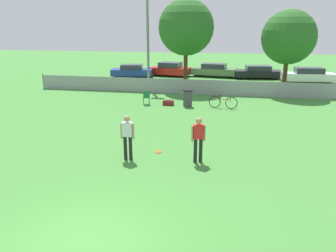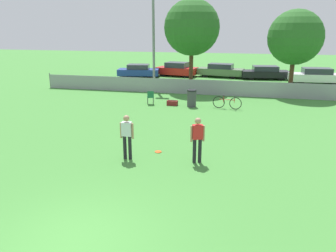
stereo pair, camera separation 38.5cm
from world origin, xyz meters
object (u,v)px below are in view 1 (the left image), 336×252
(tree_near_pole, at_px, (186,28))
(trash_bin, at_px, (188,98))
(folding_chair_sideline, at_px, (146,97))
(parked_car_blue, at_px, (132,71))
(player_defender_red, at_px, (198,137))
(parked_car_white, at_px, (308,75))
(light_pole, at_px, (148,24))
(tree_far_right, at_px, (289,37))
(parked_car_dark, at_px, (258,72))
(player_receiver_white, at_px, (127,134))
(bicycle_sideline, at_px, (223,102))
(frisbee_disc, at_px, (158,152))
(gear_bag_sideline, at_px, (168,103))
(parked_car_olive, at_px, (214,70))
(parked_car_red, at_px, (170,69))

(tree_near_pole, height_order, trash_bin, tree_near_pole)
(folding_chair_sideline, relative_size, parked_car_blue, 0.21)
(player_defender_red, relative_size, parked_car_white, 0.37)
(light_pole, distance_m, folding_chair_sideline, 7.42)
(tree_far_right, xyz_separation_m, parked_car_blue, (-13.65, 5.81, -3.45))
(player_defender_red, distance_m, parked_car_dark, 22.02)
(player_receiver_white, distance_m, parked_car_white, 22.68)
(parked_car_blue, height_order, parked_car_dark, parked_car_blue)
(tree_near_pole, relative_size, bicycle_sideline, 3.93)
(light_pole, distance_m, frisbee_disc, 15.23)
(light_pole, xyz_separation_m, tree_far_right, (10.47, -0.18, -0.92))
(light_pole, distance_m, parked_car_dark, 12.38)
(player_receiver_white, xyz_separation_m, gear_bag_sideline, (-0.30, 9.07, -0.83))
(light_pole, bearing_deg, frisbee_disc, -73.81)
(light_pole, relative_size, parked_car_blue, 1.99)
(frisbee_disc, bearing_deg, trash_bin, 89.85)
(gear_bag_sideline, bearing_deg, tree_far_right, 35.58)
(tree_near_pole, bearing_deg, light_pole, -174.72)
(tree_near_pole, bearing_deg, parked_car_dark, 49.09)
(player_defender_red, distance_m, player_receiver_white, 2.60)
(player_defender_red, bearing_deg, tree_far_right, 51.95)
(folding_chair_sideline, bearing_deg, parked_car_dark, -141.37)
(frisbee_disc, distance_m, parked_car_olive, 21.47)
(folding_chair_sideline, xyz_separation_m, bicycle_sideline, (4.86, -0.07, -0.14))
(player_defender_red, bearing_deg, frisbee_disc, 138.00)
(trash_bin, bearing_deg, player_receiver_white, -96.10)
(parked_car_white, bearing_deg, player_receiver_white, -120.26)
(frisbee_disc, height_order, folding_chair_sideline, folding_chair_sideline)
(trash_bin, relative_size, gear_bag_sideline, 1.60)
(light_pole, relative_size, parked_car_red, 1.98)
(trash_bin, bearing_deg, tree_near_pole, 99.94)
(frisbee_disc, height_order, parked_car_dark, parked_car_dark)
(gear_bag_sideline, bearing_deg, player_defender_red, -71.93)
(player_receiver_white, xyz_separation_m, parked_car_white, (10.21, 20.25, -0.31))
(folding_chair_sideline, bearing_deg, bicycle_sideline, 158.25)
(player_defender_red, relative_size, trash_bin, 1.60)
(light_pole, relative_size, player_receiver_white, 5.00)
(tree_far_right, distance_m, parked_car_dark, 8.32)
(frisbee_disc, height_order, parked_car_red, parked_car_red)
(folding_chair_sideline, xyz_separation_m, parked_car_red, (-1.00, 13.08, 0.15))
(player_receiver_white, height_order, gear_bag_sideline, player_receiver_white)
(parked_car_blue, height_order, parked_car_red, parked_car_red)
(light_pole, height_order, player_defender_red, light_pole)
(light_pole, relative_size, frisbee_disc, 30.97)
(frisbee_disc, distance_m, bicycle_sideline, 8.31)
(frisbee_disc, relative_size, gear_bag_sideline, 0.41)
(tree_far_right, bearing_deg, player_defender_red, -108.54)
(tree_near_pole, height_order, parked_car_blue, tree_near_pole)
(light_pole, xyz_separation_m, gear_bag_sideline, (2.78, -5.68, -4.85))
(light_pole, distance_m, parked_car_blue, 7.81)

